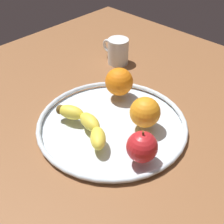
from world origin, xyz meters
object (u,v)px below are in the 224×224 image
at_px(apple, 142,147).
at_px(fruit_bowl, 112,124).
at_px(orange_back_left, 145,112).
at_px(orange_front_left, 119,82).
at_px(ambient_mug, 118,51).
at_px(banana, 85,123).

bearing_deg(apple, fruit_bowl, -19.07).
height_order(apple, orange_back_left, apple).
distance_m(orange_front_left, ambient_mug, 0.21).
distance_m(banana, ambient_mug, 0.37).
distance_m(fruit_bowl, orange_back_left, 0.09).
distance_m(fruit_bowl, orange_front_left, 0.13).
xyz_separation_m(banana, ambient_mug, (0.19, -0.31, 0.01)).
bearing_deg(orange_front_left, banana, 104.26).
xyz_separation_m(fruit_bowl, orange_back_left, (-0.06, -0.05, 0.05)).
xyz_separation_m(fruit_bowl, orange_front_left, (0.07, -0.10, 0.05)).
bearing_deg(orange_back_left, apple, 126.03).
distance_m(apple, orange_back_left, 0.11).
bearing_deg(fruit_bowl, orange_back_left, -143.31).
bearing_deg(ambient_mug, fruit_bowl, 130.66).
xyz_separation_m(orange_front_left, ambient_mug, (0.14, -0.15, -0.01)).
distance_m(banana, apple, 0.16).
distance_m(apple, ambient_mug, 0.46).
distance_m(fruit_bowl, apple, 0.15).
relative_size(apple, ambient_mug, 0.74).
distance_m(fruit_bowl, ambient_mug, 0.33).
bearing_deg(ambient_mug, banana, 120.65).
relative_size(apple, orange_back_left, 1.02).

